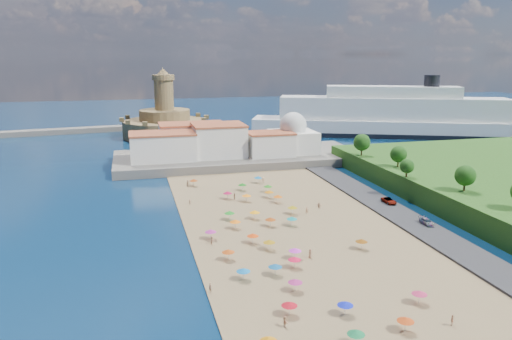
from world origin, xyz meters
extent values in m
plane|color=#071938|center=(0.00, 0.00, 0.00)|extent=(700.00, 700.00, 0.00)
cube|color=#59544C|center=(10.00, 73.00, 1.50)|extent=(90.00, 36.00, 3.00)
cube|color=#59544C|center=(-12.00, 108.00, 1.20)|extent=(18.00, 70.00, 2.40)
cube|color=silver|center=(-18.00, 69.00, 7.50)|extent=(22.00, 14.00, 9.00)
cube|color=silver|center=(2.00, 71.00, 8.50)|extent=(18.00, 16.00, 11.00)
cube|color=silver|center=(20.00, 67.00, 7.00)|extent=(16.00, 12.00, 8.00)
cube|color=silver|center=(-6.00, 83.00, 8.00)|extent=(24.00, 14.00, 10.00)
cube|color=silver|center=(30.00, 71.00, 7.00)|extent=(16.00, 16.00, 8.00)
sphere|color=silver|center=(30.00, 71.00, 13.00)|extent=(10.00, 10.00, 10.00)
cylinder|color=silver|center=(30.00, 71.00, 16.80)|extent=(1.20, 1.20, 1.60)
cylinder|color=olive|center=(-12.00, 138.00, 4.00)|extent=(40.00, 40.00, 8.00)
cylinder|color=olive|center=(-12.00, 138.00, 10.50)|extent=(24.00, 24.00, 5.00)
cylinder|color=olive|center=(-12.00, 138.00, 20.00)|extent=(9.00, 9.00, 14.00)
cylinder|color=olive|center=(-12.00, 138.00, 28.20)|extent=(10.40, 10.40, 2.40)
cone|color=olive|center=(-12.00, 138.00, 30.90)|extent=(6.00, 6.00, 3.00)
cube|color=black|center=(93.99, 113.22, 1.08)|extent=(131.66, 69.57, 2.16)
cube|color=white|center=(93.99, 113.22, 4.00)|extent=(130.58, 68.82, 7.99)
cube|color=white|center=(93.99, 113.22, 13.32)|extent=(104.60, 55.38, 10.66)
cube|color=white|center=(93.99, 113.22, 21.31)|extent=(62.20, 35.18, 5.33)
cylinder|color=black|center=(110.41, 106.46, 26.64)|extent=(7.10, 7.10, 5.33)
cylinder|color=gray|center=(-13.31, -3.55, 1.25)|extent=(0.07, 0.07, 2.00)
cone|color=#A92487|center=(-13.31, -3.55, 2.15)|extent=(2.50, 2.50, 0.60)
cylinder|color=gray|center=(-11.00, -24.50, 1.25)|extent=(0.07, 0.07, 2.00)
cone|color=#0D69B2|center=(-11.00, -24.50, 2.15)|extent=(2.50, 2.50, 0.60)
cylinder|color=gray|center=(8.47, 39.97, 1.25)|extent=(0.07, 0.07, 2.00)
cone|color=#0C67A7|center=(8.47, 39.97, 2.15)|extent=(2.50, 2.50, 0.60)
cylinder|color=gray|center=(-11.87, -15.41, 1.25)|extent=(0.07, 0.07, 2.00)
cone|color=#B1420E|center=(-11.87, -15.41, 2.15)|extent=(2.50, 2.50, 0.60)
cylinder|color=gray|center=(1.23, 0.97, 1.25)|extent=(0.07, 0.07, 2.00)
cone|color=#9E400E|center=(1.23, 0.97, 2.15)|extent=(2.50, 2.50, 0.60)
cylinder|color=gray|center=(1.19, -40.07, 1.25)|extent=(0.07, 0.07, 2.00)
cone|color=#0E1BBC|center=(1.19, -40.07, 2.15)|extent=(2.50, 2.50, 0.60)
cylinder|color=gray|center=(8.33, 18.53, 1.25)|extent=(0.07, 0.07, 2.00)
cone|color=#E25E0A|center=(8.33, 18.53, 2.15)|extent=(2.50, 2.50, 0.60)
cylinder|color=gray|center=(15.29, -16.71, 1.25)|extent=(0.07, 0.07, 2.00)
cone|color=brown|center=(15.29, -16.71, 2.15)|extent=(2.50, 2.50, 0.60)
cylinder|color=gray|center=(-2.90, -12.48, 1.25)|extent=(0.07, 0.07, 2.00)
cone|color=#9C720E|center=(-2.90, -12.48, 2.15)|extent=(2.50, 2.50, 0.60)
cylinder|color=gray|center=(9.00, 8.32, 1.25)|extent=(0.07, 0.07, 2.00)
cone|color=#9C850E|center=(9.00, 8.32, 2.15)|extent=(2.50, 2.50, 0.60)
cylinder|color=gray|center=(7.55, -46.46, 1.25)|extent=(0.07, 0.07, 2.00)
cone|color=#B83C0E|center=(7.55, -46.46, 2.15)|extent=(2.50, 2.50, 0.60)
cylinder|color=gray|center=(-5.21, -8.15, 1.25)|extent=(0.07, 0.07, 2.00)
cone|color=#D53D09|center=(-5.21, -8.15, 2.15)|extent=(2.50, 2.50, 0.60)
cylinder|color=gray|center=(-6.88, 1.48, 1.25)|extent=(0.07, 0.07, 2.00)
cone|color=orange|center=(-6.88, 1.48, 2.15)|extent=(2.50, 2.50, 0.60)
cylinder|color=gray|center=(-0.73, -21.99, 1.25)|extent=(0.07, 0.07, 2.00)
cone|color=red|center=(-0.73, -21.99, 2.15)|extent=(2.50, 2.50, 0.60)
cylinder|color=gray|center=(-7.02, -38.09, 1.25)|extent=(0.07, 0.07, 2.00)
cone|color=#AA0D1B|center=(-7.02, -38.09, 2.15)|extent=(2.50, 2.50, 0.60)
cylinder|color=gray|center=(0.48, 21.49, 1.25)|extent=(0.07, 0.07, 2.00)
cone|color=orange|center=(0.48, 21.49, 2.15)|extent=(2.50, 2.50, 0.60)
cylinder|color=gray|center=(-6.90, 8.00, 1.25)|extent=(0.07, 0.07, 2.00)
cone|color=#16811C|center=(-6.90, 8.00, 2.15)|extent=(2.50, 2.50, 0.60)
cylinder|color=gray|center=(0.73, -17.95, 1.25)|extent=(0.07, 0.07, 2.00)
cone|color=#C82AC6|center=(0.73, -17.95, 2.15)|extent=(2.50, 2.50, 0.60)
cylinder|color=gray|center=(-3.93, 25.28, 1.25)|extent=(0.07, 0.07, 2.00)
cone|color=#A40D3C|center=(-3.93, 25.28, 2.15)|extent=(2.50, 2.50, 0.60)
cylinder|color=gray|center=(8.58, 29.23, 1.25)|extent=(0.07, 0.07, 2.00)
cone|color=#217C16|center=(8.58, 29.23, 2.15)|extent=(2.50, 2.50, 0.60)
cylinder|color=gray|center=(-0.93, 6.99, 1.25)|extent=(0.07, 0.07, 2.00)
cone|color=#FDA00B|center=(-0.93, 6.99, 2.15)|extent=(2.50, 2.50, 0.60)
cylinder|color=gray|center=(6.14, 0.25, 1.25)|extent=(0.07, 0.07, 2.00)
cone|color=#0E8384|center=(6.14, 0.25, 2.15)|extent=(2.50, 2.50, 0.60)
cylinder|color=gray|center=(-5.10, -24.12, 1.25)|extent=(0.07, 0.07, 2.00)
cone|color=#0F558C|center=(-5.10, -24.12, 2.15)|extent=(2.50, 2.50, 0.60)
cylinder|color=gray|center=(7.32, 23.47, 1.25)|extent=(0.07, 0.07, 2.00)
cone|color=orange|center=(7.32, 23.47, 2.15)|extent=(2.50, 2.50, 0.60)
cylinder|color=gray|center=(14.03, -39.68, 1.25)|extent=(0.07, 0.07, 2.00)
cone|color=#B72752|center=(14.03, -39.68, 2.15)|extent=(2.50, 2.50, 0.60)
cylinder|color=gray|center=(1.91, 32.83, 1.25)|extent=(0.07, 0.07, 2.00)
cone|color=#126A14|center=(1.91, 32.83, 2.15)|extent=(2.50, 2.50, 0.60)
cone|color=#CB790B|center=(-12.70, -46.53, 2.15)|extent=(2.50, 2.50, 0.60)
cylinder|color=gray|center=(-3.63, -30.85, 1.25)|extent=(0.07, 0.07, 2.00)
cone|color=#A1226C|center=(-3.63, -30.85, 2.15)|extent=(2.50, 2.50, 0.60)
cylinder|color=gray|center=(-11.08, 41.29, 1.25)|extent=(0.07, 0.07, 2.00)
cone|color=#9D3C0E|center=(-11.08, 41.29, 2.15)|extent=(2.50, 2.50, 0.60)
cylinder|color=gray|center=(-0.75, -47.82, 1.25)|extent=(0.07, 0.07, 2.00)
cone|color=#126536|center=(-0.75, -47.82, 2.15)|extent=(2.50, 2.50, 0.60)
imported|color=tan|center=(14.99, -46.77, 1.11)|extent=(1.00, 1.02, 1.72)
imported|color=tan|center=(-8.65, -41.04, 1.10)|extent=(0.66, 1.63, 1.71)
imported|color=tan|center=(10.10, 39.93, 1.10)|extent=(1.12, 0.68, 1.70)
imported|color=tan|center=(17.12, 11.27, 1.04)|extent=(1.52, 0.68, 1.58)
imported|color=tan|center=(12.55, 7.71, 1.18)|extent=(0.79, 0.64, 1.86)
imported|color=tan|center=(-14.49, 22.47, 1.04)|extent=(0.97, 1.18, 1.58)
imported|color=tan|center=(-17.36, -27.75, 1.14)|extent=(0.70, 0.78, 1.78)
imported|color=tan|center=(-13.51, -6.64, 1.12)|extent=(1.04, 1.07, 1.74)
imported|color=tan|center=(-12.85, 41.57, 1.19)|extent=(1.07, 1.14, 1.89)
imported|color=tan|center=(3.70, -18.33, 1.19)|extent=(0.91, 1.08, 1.89)
imported|color=tan|center=(-2.17, 24.17, 1.17)|extent=(0.73, 0.92, 1.83)
imported|color=gray|center=(36.00, -7.73, 1.36)|extent=(1.97, 4.62, 1.33)
imported|color=gray|center=(36.00, 9.51, 1.40)|extent=(2.48, 5.13, 1.41)
cylinder|color=#382314|center=(49.95, -1.51, 7.41)|extent=(0.50, 0.50, 2.82)
sphere|color=#14380F|center=(49.95, -1.51, 9.94)|extent=(5.07, 5.07, 5.07)
cylinder|color=#382314|center=(43.87, 14.86, 7.09)|extent=(0.50, 0.50, 2.19)
sphere|color=#14380F|center=(43.87, 14.86, 9.07)|extent=(3.94, 3.94, 3.94)
cylinder|color=#382314|center=(48.28, 26.99, 7.37)|extent=(0.50, 0.50, 2.73)
sphere|color=#14380F|center=(48.28, 26.99, 9.83)|extent=(4.92, 4.92, 4.92)
cylinder|color=#382314|center=(45.51, 45.66, 7.55)|extent=(0.50, 0.50, 3.11)
sphere|color=#14380F|center=(45.51, 45.66, 10.35)|extent=(5.59, 5.59, 5.59)
camera|label=1|loc=(-28.93, -103.13, 38.75)|focal=35.00mm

